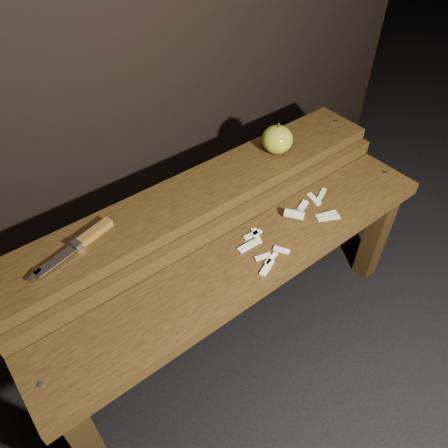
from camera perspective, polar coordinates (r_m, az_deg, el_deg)
ground at (r=1.50m, az=1.47°, el=-13.67°), size 60.00×60.00×0.00m
bench_front_tier at (r=1.18m, az=3.67°, el=-6.58°), size 1.20×0.20×0.42m
bench_rear_tier at (r=1.26m, az=-2.99°, el=1.48°), size 1.20×0.21×0.50m
apple at (r=1.33m, az=6.97°, el=10.91°), size 0.09×0.09×0.10m
knife at (r=1.10m, az=-17.65°, el=-1.89°), size 0.23×0.08×0.02m
apple_scraps at (r=1.22m, az=8.50°, el=0.04°), size 0.38×0.15×0.03m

